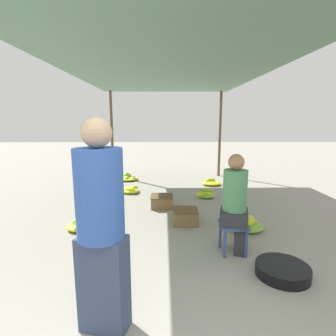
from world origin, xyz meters
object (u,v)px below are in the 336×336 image
at_px(basin_black, 282,270).
at_px(crate_mid, 185,216).
at_px(banana_pile_right_1, 206,194).
at_px(banana_pile_left_2, 128,178).
at_px(vendor_seated, 236,203).
at_px(banana_pile_left_1, 130,190).
at_px(vendor_foreground, 101,226).
at_px(banana_pile_right_0, 211,182).
at_px(banana_pile_right_2, 245,224).
at_px(crate_near, 162,201).
at_px(banana_pile_left_0, 82,225).
at_px(stool, 233,229).

relative_size(basin_black, crate_mid, 1.40).
bearing_deg(banana_pile_right_1, banana_pile_left_2, 138.28).
bearing_deg(vendor_seated, banana_pile_left_1, 120.50).
bearing_deg(banana_pile_left_1, banana_pile_right_1, -14.52).
distance_m(banana_pile_left_2, banana_pile_right_1, 2.68).
bearing_deg(banana_pile_right_1, basin_black, -83.04).
xyz_separation_m(banana_pile_left_1, banana_pile_left_2, (-0.24, 1.33, 0.01)).
relative_size(vendor_foreground, banana_pile_left_1, 3.66).
bearing_deg(vendor_foreground, crate_mid, 69.36).
bearing_deg(banana_pile_left_1, crate_mid, -58.78).
bearing_deg(vendor_seated, crate_mid, 119.08).
height_order(vendor_seated, banana_pile_right_1, vendor_seated).
relative_size(banana_pile_right_0, banana_pile_right_2, 0.90).
distance_m(banana_pile_left_1, crate_near, 1.30).
xyz_separation_m(vendor_foreground, crate_mid, (0.85, 2.25, -0.78)).
relative_size(banana_pile_right_0, crate_mid, 1.25).
height_order(vendor_seated, crate_mid, vendor_seated).
distance_m(vendor_foreground, vendor_seated, 1.89).
relative_size(banana_pile_left_2, banana_pile_right_2, 1.04).
relative_size(vendor_seated, banana_pile_right_0, 2.51).
bearing_deg(crate_mid, vendor_seated, -60.92).
height_order(banana_pile_left_2, banana_pile_right_2, banana_pile_right_2).
distance_m(basin_black, crate_mid, 1.81).
distance_m(banana_pile_left_2, crate_near, 2.58).
bearing_deg(vendor_foreground, banana_pile_left_0, 111.79).
bearing_deg(banana_pile_left_1, banana_pile_left_2, 100.36).
bearing_deg(banana_pile_left_0, banana_pile_left_1, 76.69).
height_order(vendor_foreground, basin_black, vendor_foreground).
height_order(banana_pile_left_0, banana_pile_left_1, banana_pile_left_0).
distance_m(banana_pile_left_0, banana_pile_right_1, 2.80).
bearing_deg(banana_pile_right_0, banana_pile_left_1, -159.84).
relative_size(stool, vendor_seated, 0.31).
bearing_deg(banana_pile_right_0, crate_near, -125.96).
height_order(banana_pile_right_0, crate_mid, crate_mid).
height_order(basin_black, banana_pile_right_0, banana_pile_right_0).
bearing_deg(banana_pile_left_0, crate_near, 40.10).
distance_m(banana_pile_left_0, banana_pile_left_1, 2.18).
bearing_deg(basin_black, banana_pile_left_2, 116.33).
bearing_deg(crate_mid, banana_pile_left_2, 113.41).
relative_size(vendor_seated, basin_black, 2.23).
bearing_deg(banana_pile_left_2, crate_near, -67.12).
distance_m(banana_pile_left_0, banana_pile_left_2, 3.45).
xyz_separation_m(banana_pile_left_2, banana_pile_right_1, (2.00, -1.78, 0.01)).
bearing_deg(vendor_seated, banana_pile_right_2, 62.41).
xyz_separation_m(banana_pile_left_2, banana_pile_right_2, (2.34, -3.51, 0.01)).
height_order(banana_pile_left_0, banana_pile_right_0, banana_pile_right_0).
bearing_deg(stool, crate_mid, 118.16).
bearing_deg(banana_pile_right_2, banana_pile_left_1, 133.83).
relative_size(vendor_foreground, basin_black, 2.97).
bearing_deg(crate_mid, vendor_foreground, -110.64).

